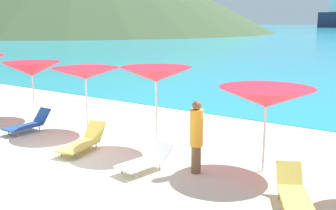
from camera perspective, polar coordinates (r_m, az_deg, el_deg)
The scene contains 10 objects.
ground_plane at distance 18.84m, azimuth 9.33°, elevation 0.18°, with size 50.00×100.00×0.30m, color beige.
umbrella_3 at distance 15.53m, azimuth -18.42°, elevation 4.77°, with size 2.27×2.27×2.09m.
umbrella_4 at distance 13.18m, azimuth -11.39°, elevation 4.32°, with size 2.27×2.27×2.08m.
umbrella_5 at distance 11.16m, azimuth -1.68°, elevation 4.24°, with size 2.05×2.05×2.30m.
umbrella_6 at distance 9.73m, azimuth 13.49°, elevation 1.01°, with size 2.26×2.26×2.02m.
lounge_chair_0 at distance 9.89m, azimuth -3.07°, elevation -7.66°, with size 0.81×1.51×0.58m.
lounge_chair_3 at distance 11.57m, azimuth -11.68°, elevation -4.95°, with size 0.90×1.76×0.69m.
lounge_chair_7 at distance 8.42m, azimuth 17.03°, elevation -11.39°, with size 1.19×1.65×0.67m.
lounge_chair_9 at distance 13.99m, azimuth -18.75°, elevation -2.44°, with size 0.57×1.54×0.68m.
beachgoer_1 at distance 9.55m, azimuth 3.97°, elevation -4.18°, with size 0.31×0.31×1.73m.
Camera 1 is at (7.93, -6.69, 3.51)m, focal length 43.87 mm.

